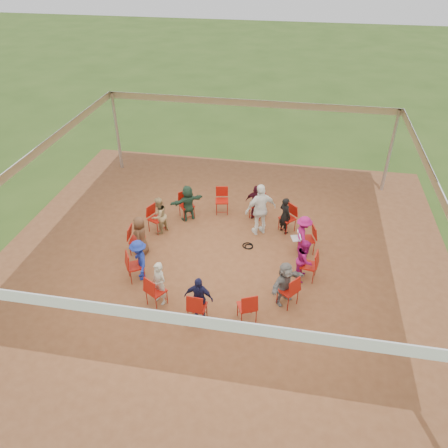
% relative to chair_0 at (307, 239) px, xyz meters
% --- Properties ---
extents(ground, '(80.00, 80.00, 0.00)m').
position_rel_chair_0_xyz_m(ground, '(-2.36, -0.75, -0.45)').
color(ground, '#314D18').
rests_on(ground, ground).
extents(dirt_patch, '(13.00, 13.00, 0.00)m').
position_rel_chair_0_xyz_m(dirt_patch, '(-2.36, -0.75, -0.44)').
color(dirt_patch, brown).
rests_on(dirt_patch, ground).
extents(tent, '(10.33, 10.33, 3.00)m').
position_rel_chair_0_xyz_m(tent, '(-2.36, -0.75, 1.92)').
color(tent, '#B2B2B7').
rests_on(tent, ground).
extents(chair_0, '(0.55, 0.53, 0.90)m').
position_rel_chair_0_xyz_m(chair_0, '(0.00, 0.00, 0.00)').
color(chair_0, '#A4140A').
rests_on(chair_0, ground).
extents(chair_1, '(0.61, 0.61, 0.90)m').
position_rel_chair_0_xyz_m(chair_1, '(-0.62, 1.01, 0.00)').
color(chair_1, '#A4140A').
rests_on(chair_1, ground).
extents(chair_2, '(0.53, 0.54, 0.90)m').
position_rel_chair_0_xyz_m(chair_2, '(-1.63, 1.62, 0.00)').
color(chair_2, '#A4140A').
rests_on(chair_2, ground).
extents(chair_3, '(0.49, 0.51, 0.90)m').
position_rel_chair_0_xyz_m(chair_3, '(-2.81, 1.68, 0.00)').
color(chair_3, '#A4140A').
rests_on(chair_3, ground).
extents(chair_4, '(0.60, 0.61, 0.90)m').
position_rel_chair_0_xyz_m(chair_4, '(-3.89, 1.19, 0.00)').
color(chair_4, '#A4140A').
rests_on(chair_4, ground).
extents(chair_5, '(0.57, 0.56, 0.90)m').
position_rel_chair_0_xyz_m(chair_5, '(-4.62, 0.26, 0.00)').
color(chair_5, '#A4140A').
rests_on(chair_5, ground).
extents(chair_6, '(0.47, 0.45, 0.90)m').
position_rel_chair_0_xyz_m(chair_6, '(-4.83, -0.91, 0.00)').
color(chair_6, '#A4140A').
rests_on(chair_6, ground).
extents(chair_7, '(0.59, 0.59, 0.90)m').
position_rel_chair_0_xyz_m(chair_7, '(-4.47, -2.04, 0.00)').
color(chair_7, '#A4140A').
rests_on(chair_7, ground).
extents(chair_8, '(0.59, 0.59, 0.90)m').
position_rel_chair_0_xyz_m(chair_8, '(-3.63, -2.87, 0.00)').
color(chair_8, '#A4140A').
rests_on(chair_8, ground).
extents(chair_9, '(0.44, 0.46, 0.90)m').
position_rel_chair_0_xyz_m(chair_9, '(-2.50, -3.22, 0.00)').
color(chair_9, '#A4140A').
rests_on(chair_9, ground).
extents(chair_10, '(0.56, 0.57, 0.90)m').
position_rel_chair_0_xyz_m(chair_10, '(-1.33, -3.00, 0.00)').
color(chair_10, '#A4140A').
rests_on(chair_10, ground).
extents(chair_11, '(0.61, 0.60, 0.90)m').
position_rel_chair_0_xyz_m(chair_11, '(-0.40, -2.26, 0.00)').
color(chair_11, '#A4140A').
rests_on(chair_11, ground).
extents(chair_12, '(0.51, 0.49, 0.90)m').
position_rel_chair_0_xyz_m(chair_12, '(0.08, -1.18, 0.00)').
color(chair_12, '#A4140A').
rests_on(chair_12, ground).
extents(person_seated_0, '(0.61, 0.87, 1.22)m').
position_rel_chair_0_xyz_m(person_seated_0, '(-0.11, -0.04, 0.16)').
color(person_seated_0, '#951261').
rests_on(person_seated_0, ground).
extents(person_seated_1, '(0.52, 0.52, 1.22)m').
position_rel_chair_0_xyz_m(person_seated_1, '(-0.70, 0.92, 0.16)').
color(person_seated_1, black).
rests_on(person_seated_1, ground).
extents(person_seated_2, '(0.79, 0.56, 1.22)m').
position_rel_chair_0_xyz_m(person_seated_2, '(-1.67, 1.50, 0.16)').
color(person_seated_2, '#390D19').
rests_on(person_seated_2, ground).
extents(person_seated_3, '(1.15, 1.03, 1.22)m').
position_rel_chair_0_xyz_m(person_seated_3, '(-3.82, 1.10, 0.16)').
color(person_seated_3, '#274B37').
rests_on(person_seated_3, ground).
extents(person_seated_4, '(0.55, 0.68, 1.22)m').
position_rel_chair_0_xyz_m(person_seated_4, '(-4.51, 0.21, 0.16)').
color(person_seated_4, tan).
rests_on(person_seated_4, ground).
extents(person_seated_5, '(0.37, 0.62, 1.22)m').
position_rel_chair_0_xyz_m(person_seated_5, '(-4.71, -0.90, 0.16)').
color(person_seated_5, '#523421').
rests_on(person_seated_5, ground).
extents(person_seated_6, '(0.74, 0.87, 1.22)m').
position_rel_chair_0_xyz_m(person_seated_6, '(-4.37, -1.97, 0.16)').
color(person_seated_6, '#192E99').
rests_on(person_seated_6, ground).
extents(person_seated_7, '(0.53, 0.48, 1.22)m').
position_rel_chair_0_xyz_m(person_seated_7, '(-3.57, -2.77, 0.16)').
color(person_seated_7, '#B8B6A3').
rests_on(person_seated_7, ground).
extents(person_seated_8, '(0.73, 0.40, 1.22)m').
position_rel_chair_0_xyz_m(person_seated_8, '(-2.49, -3.10, 0.16)').
color(person_seated_8, '#1A1C44').
rests_on(person_seated_8, ground).
extents(person_seated_9, '(1.03, 1.15, 1.22)m').
position_rel_chair_0_xyz_m(person_seated_9, '(-0.50, -2.19, 0.16)').
color(person_seated_9, slate).
rests_on(person_seated_9, ground).
extents(person_seated_10, '(0.44, 0.64, 1.22)m').
position_rel_chair_0_xyz_m(person_seated_10, '(-0.04, -1.16, 0.16)').
color(person_seated_10, '#951261').
rests_on(person_seated_10, ground).
extents(standing_person, '(1.12, 0.95, 1.70)m').
position_rel_chair_0_xyz_m(standing_person, '(-1.44, 0.74, 0.41)').
color(standing_person, white).
rests_on(standing_person, ground).
extents(cable_coil, '(0.41, 0.41, 0.03)m').
position_rel_chair_0_xyz_m(cable_coil, '(-1.69, -0.05, -0.43)').
color(cable_coil, black).
rests_on(cable_coil, ground).
extents(laptop, '(0.34, 0.38, 0.22)m').
position_rel_chair_0_xyz_m(laptop, '(-0.27, -0.09, 0.13)').
color(laptop, '#B7B7BC').
rests_on(laptop, ground).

